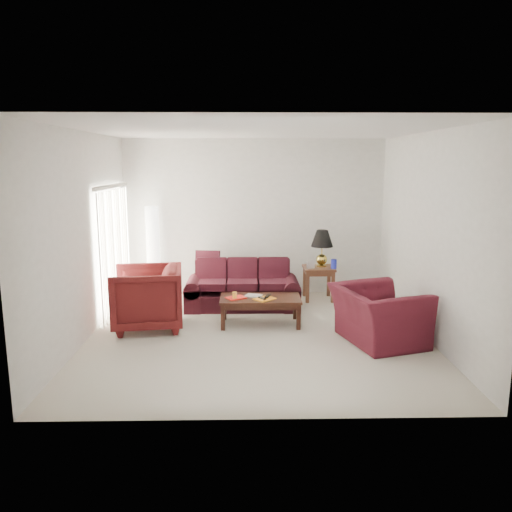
{
  "coord_description": "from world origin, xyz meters",
  "views": [
    {
      "loc": [
        -0.17,
        -7.15,
        2.56
      ],
      "look_at": [
        0.0,
        0.85,
        1.05
      ],
      "focal_mm": 35.0,
      "sensor_mm": 36.0,
      "label": 1
    }
  ],
  "objects_px": {
    "end_table": "(318,283)",
    "armchair_left": "(147,298)",
    "coffee_table": "(260,311)",
    "floor_lamp": "(153,252)",
    "armchair_right": "(378,315)",
    "sofa": "(243,285)"
  },
  "relations": [
    {
      "from": "end_table",
      "to": "coffee_table",
      "type": "bearing_deg",
      "value": -127.92
    },
    {
      "from": "sofa",
      "to": "armchair_right",
      "type": "distance_m",
      "value": 2.64
    },
    {
      "from": "end_table",
      "to": "armchair_right",
      "type": "distance_m",
      "value": 2.35
    },
    {
      "from": "sofa",
      "to": "armchair_right",
      "type": "bearing_deg",
      "value": -37.63
    },
    {
      "from": "end_table",
      "to": "coffee_table",
      "type": "distance_m",
      "value": 1.86
    },
    {
      "from": "end_table",
      "to": "floor_lamp",
      "type": "xyz_separation_m",
      "value": [
        -3.13,
        0.23,
        0.57
      ]
    },
    {
      "from": "armchair_left",
      "to": "coffee_table",
      "type": "relative_size",
      "value": 0.84
    },
    {
      "from": "end_table",
      "to": "armchair_right",
      "type": "height_order",
      "value": "armchair_right"
    },
    {
      "from": "end_table",
      "to": "armchair_left",
      "type": "bearing_deg",
      "value": -151.35
    },
    {
      "from": "sofa",
      "to": "armchair_right",
      "type": "relative_size",
      "value": 1.64
    },
    {
      "from": "armchair_left",
      "to": "sofa",
      "type": "bearing_deg",
      "value": 118.53
    },
    {
      "from": "floor_lamp",
      "to": "coffee_table",
      "type": "xyz_separation_m",
      "value": [
        1.99,
        -1.7,
        -0.66
      ]
    },
    {
      "from": "armchair_left",
      "to": "end_table",
      "type": "bearing_deg",
      "value": 111.36
    },
    {
      "from": "end_table",
      "to": "floor_lamp",
      "type": "distance_m",
      "value": 3.19
    },
    {
      "from": "floor_lamp",
      "to": "armchair_right",
      "type": "xyz_separation_m",
      "value": [
        3.66,
        -2.52,
        -0.48
      ]
    },
    {
      "from": "armchair_right",
      "to": "end_table",
      "type": "bearing_deg",
      "value": -3.82
    },
    {
      "from": "armchair_left",
      "to": "coffee_table",
      "type": "distance_m",
      "value": 1.79
    },
    {
      "from": "end_table",
      "to": "armchair_left",
      "type": "distance_m",
      "value": 3.31
    },
    {
      "from": "floor_lamp",
      "to": "armchair_left",
      "type": "bearing_deg",
      "value": -82.97
    },
    {
      "from": "coffee_table",
      "to": "end_table",
      "type": "bearing_deg",
      "value": 53.33
    },
    {
      "from": "end_table",
      "to": "coffee_table",
      "type": "height_order",
      "value": "end_table"
    },
    {
      "from": "coffee_table",
      "to": "armchair_left",
      "type": "bearing_deg",
      "value": -174.77
    }
  ]
}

